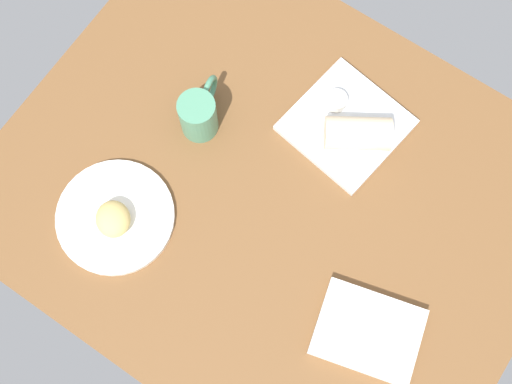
% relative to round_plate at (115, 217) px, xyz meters
% --- Properties ---
extents(dining_table, '(1.10, 0.90, 0.04)m').
position_rel_round_plate_xyz_m(dining_table, '(0.24, 0.22, -0.03)').
color(dining_table, brown).
rests_on(dining_table, ground).
extents(round_plate, '(0.24, 0.24, 0.01)m').
position_rel_round_plate_xyz_m(round_plate, '(0.00, 0.00, 0.00)').
color(round_plate, white).
rests_on(round_plate, dining_table).
extents(scone_pastry, '(0.10, 0.10, 0.04)m').
position_rel_round_plate_xyz_m(scone_pastry, '(0.01, -0.01, 0.03)').
color(scone_pastry, tan).
rests_on(scone_pastry, round_plate).
extents(square_plate, '(0.24, 0.24, 0.02)m').
position_rel_round_plate_xyz_m(square_plate, '(0.28, 0.42, 0.00)').
color(square_plate, white).
rests_on(square_plate, dining_table).
extents(sauce_cup, '(0.04, 0.04, 0.03)m').
position_rel_round_plate_xyz_m(sauce_cup, '(0.24, 0.45, 0.02)').
color(sauce_cup, silver).
rests_on(sauce_cup, square_plate).
extents(breakfast_wrap, '(0.15, 0.13, 0.07)m').
position_rel_round_plate_xyz_m(breakfast_wrap, '(0.31, 0.40, 0.04)').
color(breakfast_wrap, beige).
rests_on(breakfast_wrap, square_plate).
extents(book_stack, '(0.23, 0.19, 0.02)m').
position_rel_round_plate_xyz_m(book_stack, '(0.53, 0.09, 0.00)').
color(book_stack, silver).
rests_on(book_stack, dining_table).
extents(coffee_mug, '(0.08, 0.13, 0.10)m').
position_rel_round_plate_xyz_m(coffee_mug, '(0.02, 0.26, 0.05)').
color(coffee_mug, '#4C8C6B').
rests_on(coffee_mug, dining_table).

